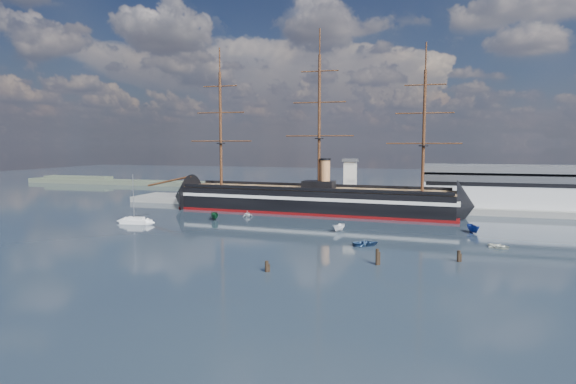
# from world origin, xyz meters

# --- Properties ---
(ground) EXTENTS (600.00, 600.00, 0.00)m
(ground) POSITION_xyz_m (0.00, 40.00, 0.00)
(ground) COLOR #1E2939
(ground) RESTS_ON ground
(quay) EXTENTS (180.00, 18.00, 2.00)m
(quay) POSITION_xyz_m (10.00, 76.00, 0.00)
(quay) COLOR slate
(quay) RESTS_ON ground
(warehouse) EXTENTS (63.00, 21.00, 11.60)m
(warehouse) POSITION_xyz_m (58.00, 80.00, 7.98)
(warehouse) COLOR #B7BABC
(warehouse) RESTS_ON ground
(quay_tower) EXTENTS (5.00, 5.00, 15.00)m
(quay_tower) POSITION_xyz_m (3.00, 73.00, 9.75)
(quay_tower) COLOR silver
(quay_tower) RESTS_ON ground
(shoreline) EXTENTS (120.00, 10.00, 4.00)m
(shoreline) POSITION_xyz_m (-139.23, 135.00, 1.45)
(shoreline) COLOR #3F4C38
(shoreline) RESTS_ON ground
(warship) EXTENTS (113.33, 21.47, 53.94)m
(warship) POSITION_xyz_m (-8.75, 60.00, 4.04)
(warship) COLOR black
(warship) RESTS_ON ground
(sailboat) EXTENTS (8.82, 3.53, 13.73)m
(sailboat) POSITION_xyz_m (-48.74, 24.17, 0.87)
(sailboat) COLOR white
(sailboat) RESTS_ON ground
(motorboat_a) EXTENTS (6.74, 4.86, 2.54)m
(motorboat_a) POSITION_xyz_m (-30.82, 36.85, 0.00)
(motorboat_a) COLOR #0D3E20
(motorboat_a) RESTS_ON ground
(motorboat_b) EXTENTS (2.86, 3.82, 1.66)m
(motorboat_b) POSITION_xyz_m (15.96, 13.49, 0.00)
(motorboat_b) COLOR #345888
(motorboat_b) RESTS_ON ground
(motorboat_c) EXTENTS (6.05, 3.77, 2.27)m
(motorboat_c) POSITION_xyz_m (7.24, 28.86, 0.00)
(motorboat_c) COLOR white
(motorboat_c) RESTS_ON ground
(motorboat_d) EXTENTS (5.62, 5.53, 2.02)m
(motorboat_d) POSITION_xyz_m (-23.79, 45.07, 0.00)
(motorboat_d) COLOR white
(motorboat_d) RESTS_ON ground
(motorboat_e) EXTENTS (2.59, 3.02, 1.35)m
(motorboat_e) POSITION_xyz_m (43.53, 18.85, 0.00)
(motorboat_e) COLOR white
(motorboat_e) RESTS_ON ground
(motorboat_f) EXTENTS (6.85, 4.13, 2.58)m
(motorboat_f) POSITION_xyz_m (39.80, 35.96, 0.00)
(motorboat_f) COLOR navy
(motorboat_f) RESTS_ON ground
(piling_near_mid) EXTENTS (0.64, 0.64, 2.62)m
(piling_near_mid) POSITION_xyz_m (2.11, -12.84, 0.00)
(piling_near_mid) COLOR black
(piling_near_mid) RESTS_ON ground
(piling_near_right) EXTENTS (0.64, 0.64, 3.70)m
(piling_near_right) POSITION_xyz_m (20.04, -2.64, 0.00)
(piling_near_right) COLOR black
(piling_near_right) RESTS_ON ground
(piling_far_right) EXTENTS (0.64, 0.64, 2.85)m
(piling_far_right) POSITION_xyz_m (34.53, 4.06, 0.00)
(piling_far_right) COLOR black
(piling_far_right) RESTS_ON ground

